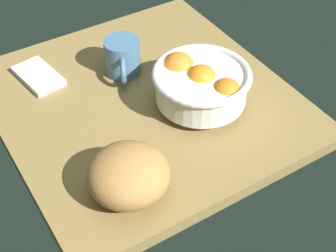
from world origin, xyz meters
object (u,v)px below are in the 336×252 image
object	(u,v)px
napkin_folded	(38,76)
fruit_bowl	(201,83)
bread_loaf	(128,175)
mug	(123,58)

from	to	relation	value
napkin_folded	fruit_bowl	bearing A→B (deg)	44.58
bread_loaf	napkin_folded	world-z (taller)	bread_loaf
fruit_bowl	mug	bearing A→B (deg)	-154.79
fruit_bowl	bread_loaf	world-z (taller)	fruit_bowl
bread_loaf	mug	size ratio (longest dim) A/B	1.27
mug	fruit_bowl	bearing A→B (deg)	25.21
bread_loaf	napkin_folded	distance (cm)	40.77
fruit_bowl	bread_loaf	distance (cm)	28.30
mug	bread_loaf	bearing A→B (deg)	-26.50
fruit_bowl	mug	world-z (taller)	fruit_bowl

